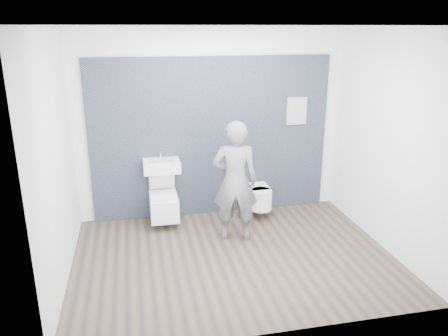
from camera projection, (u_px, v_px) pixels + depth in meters
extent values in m
plane|color=brown|center=(234.00, 257.00, 5.56)|extent=(4.00, 4.00, 0.00)
plane|color=white|center=(212.00, 125.00, 6.52)|extent=(4.00, 0.00, 4.00)
plane|color=white|center=(275.00, 197.00, 3.73)|extent=(4.00, 0.00, 4.00)
plane|color=white|center=(55.00, 161.00, 4.73)|extent=(0.00, 3.00, 3.00)
plane|color=white|center=(388.00, 142.00, 5.52)|extent=(0.00, 3.00, 3.00)
plane|color=white|center=(236.00, 26.00, 4.70)|extent=(4.00, 4.00, 0.00)
cube|color=black|center=(213.00, 211.00, 6.93)|extent=(3.60, 0.06, 2.40)
cube|color=white|center=(162.00, 166.00, 6.29)|extent=(0.52, 0.39, 0.16)
cube|color=silver|center=(161.00, 161.00, 6.25)|extent=(0.37, 0.26, 0.03)
cylinder|color=silver|center=(160.00, 154.00, 6.37)|extent=(0.02, 0.02, 0.13)
cylinder|color=silver|center=(161.00, 151.00, 6.31)|extent=(0.02, 0.09, 0.02)
cylinder|color=silver|center=(161.00, 171.00, 6.50)|extent=(0.04, 0.04, 0.10)
cube|color=white|center=(164.00, 206.00, 6.39)|extent=(0.40, 0.58, 0.34)
cylinder|color=silver|center=(164.00, 197.00, 6.30)|extent=(0.28, 0.28, 0.03)
cube|color=white|center=(164.00, 196.00, 6.29)|extent=(0.38, 0.46, 0.02)
cube|color=white|center=(162.00, 178.00, 6.42)|extent=(0.38, 0.18, 0.40)
cube|color=silver|center=(163.00, 207.00, 6.67)|extent=(0.11, 0.06, 0.08)
cube|color=white|center=(257.00, 196.00, 6.75)|extent=(0.34, 0.39, 0.28)
cylinder|color=white|center=(261.00, 200.00, 6.57)|extent=(0.34, 0.34, 0.28)
cube|color=white|center=(258.00, 187.00, 6.68)|extent=(0.32, 0.37, 0.03)
cylinder|color=white|center=(261.00, 191.00, 6.50)|extent=(0.32, 0.32, 0.03)
cube|color=silver|center=(254.00, 198.00, 6.94)|extent=(0.09, 0.06, 0.08)
cube|color=white|center=(292.00, 206.00, 7.14)|extent=(0.31, 0.03, 0.42)
imported|color=slate|center=(235.00, 181.00, 5.81)|extent=(0.67, 0.51, 1.66)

